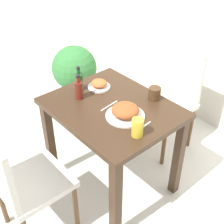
# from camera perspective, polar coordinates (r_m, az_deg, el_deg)

# --- Properties ---
(ground_plane) EXTENTS (16.00, 16.00, 0.00)m
(ground_plane) POSITION_cam_1_polar(r_m,az_deg,el_deg) (2.61, -0.00, -12.46)
(ground_plane) COLOR silver
(dining_table) EXTENTS (0.87, 0.71, 0.74)m
(dining_table) POSITION_cam_1_polar(r_m,az_deg,el_deg) (2.20, -0.00, -1.79)
(dining_table) COLOR #3D2819
(dining_table) RESTS_ON ground_plane
(chair_near) EXTENTS (0.42, 0.42, 0.90)m
(chair_near) POSITION_cam_1_polar(r_m,az_deg,el_deg) (2.01, -16.44, -11.83)
(chair_near) COLOR silver
(chair_near) RESTS_ON ground_plane
(chair_far) EXTENTS (0.42, 0.42, 0.90)m
(chair_far) POSITION_cam_1_polar(r_m,az_deg,el_deg) (2.72, 10.81, 3.07)
(chair_far) COLOR silver
(chair_far) RESTS_ON ground_plane
(food_plate) EXTENTS (0.26, 0.26, 0.09)m
(food_plate) POSITION_cam_1_polar(r_m,az_deg,el_deg) (2.00, 2.43, 0.09)
(food_plate) COLOR white
(food_plate) RESTS_ON dining_table
(side_plate) EXTENTS (0.17, 0.17, 0.06)m
(side_plate) POSITION_cam_1_polar(r_m,az_deg,el_deg) (2.31, -2.40, 5.05)
(side_plate) COLOR white
(side_plate) RESTS_ON dining_table
(drink_cup) EXTENTS (0.09, 0.09, 0.09)m
(drink_cup) POSITION_cam_1_polar(r_m,az_deg,el_deg) (2.19, 7.80, 3.41)
(drink_cup) COLOR #4C331E
(drink_cup) RESTS_ON dining_table
(juice_glass) EXTENTS (0.07, 0.07, 0.12)m
(juice_glass) POSITION_cam_1_polar(r_m,az_deg,el_deg) (1.84, 4.69, -2.84)
(juice_glass) COLOR gold
(juice_glass) RESTS_ON dining_table
(sauce_bottle) EXTENTS (0.06, 0.06, 0.19)m
(sauce_bottle) POSITION_cam_1_polar(r_m,az_deg,el_deg) (2.27, -6.05, 5.70)
(sauce_bottle) COLOR #194C23
(sauce_bottle) RESTS_ON dining_table
(condiment_bottle) EXTENTS (0.06, 0.06, 0.19)m
(condiment_bottle) POSITION_cam_1_polar(r_m,az_deg,el_deg) (2.17, -6.10, 4.16)
(condiment_bottle) COLOR maroon
(condiment_bottle) RESTS_ON dining_table
(fork_utensil) EXTENTS (0.03, 0.16, 0.00)m
(fork_utensil) POSITION_cam_1_polar(r_m,az_deg,el_deg) (2.12, -0.50, 1.14)
(fork_utensil) COLOR silver
(fork_utensil) RESTS_ON dining_table
(spoon_utensil) EXTENTS (0.03, 0.16, 0.00)m
(spoon_utensil) POSITION_cam_1_polar(r_m,az_deg,el_deg) (1.93, 5.59, -2.85)
(spoon_utensil) COLOR silver
(spoon_utensil) RESTS_ON dining_table
(potted_plant_left) EXTENTS (0.42, 0.42, 0.79)m
(potted_plant_left) POSITION_cam_1_polar(r_m,az_deg,el_deg) (3.00, -6.82, 6.96)
(potted_plant_left) COLOR #51331E
(potted_plant_left) RESTS_ON ground_plane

